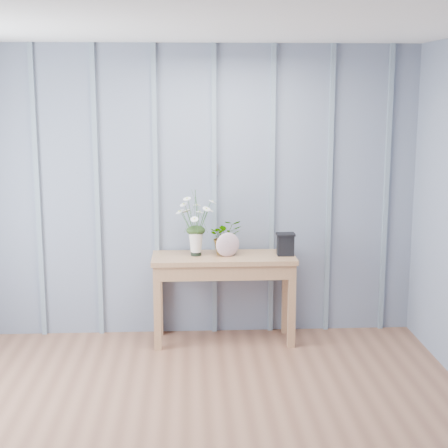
{
  "coord_description": "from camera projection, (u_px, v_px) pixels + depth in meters",
  "views": [
    {
      "loc": [
        0.03,
        -3.59,
        2.11
      ],
      "look_at": [
        0.32,
        1.94,
        1.03
      ],
      "focal_mm": 55.0,
      "sensor_mm": 36.0,
      "label": 1
    }
  ],
  "objects": [
    {
      "name": "room_shell",
      "position": [
        183.0,
        110.0,
        4.44
      ],
      "size": [
        4.0,
        4.5,
        2.5
      ],
      "color": "gray",
      "rests_on": "ground"
    },
    {
      "name": "felt_disc_vessel",
      "position": [
        228.0,
        245.0,
        5.69
      ],
      "size": [
        0.21,
        0.11,
        0.2
      ],
      "primitive_type": "ellipsoid",
      "rotation": [
        0.0,
        0.0,
        0.26
      ],
      "color": "#975C76",
      "rests_on": "sideboard"
    },
    {
      "name": "daisy_vase",
      "position": [
        196.0,
        215.0,
        5.69
      ],
      "size": [
        0.39,
        0.3,
        0.55
      ],
      "color": "black",
      "rests_on": "sideboard"
    },
    {
      "name": "sideboard",
      "position": [
        224.0,
        269.0,
        5.77
      ],
      "size": [
        1.2,
        0.45,
        0.75
      ],
      "color": "#9F714A",
      "rests_on": "ground"
    },
    {
      "name": "spider_plant",
      "position": [
        225.0,
        237.0,
        5.78
      ],
      "size": [
        0.3,
        0.27,
        0.3
      ],
      "primitive_type": "imported",
      "rotation": [
        0.0,
        0.0,
        0.15
      ],
      "color": "#1E3714",
      "rests_on": "sideboard"
    },
    {
      "name": "carved_box",
      "position": [
        285.0,
        244.0,
        5.75
      ],
      "size": [
        0.15,
        0.12,
        0.19
      ],
      "color": "black",
      "rests_on": "sideboard"
    }
  ]
}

